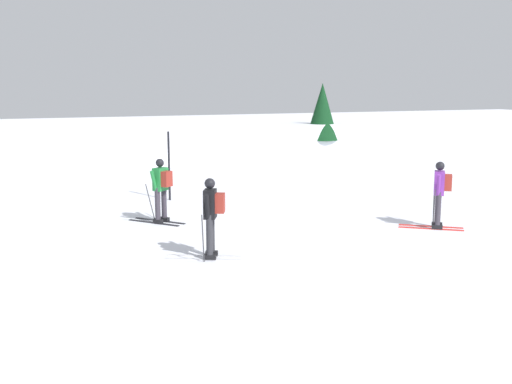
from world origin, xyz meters
The scene contains 7 objects.
ground_plane centered at (0.00, 0.00, 0.00)m, with size 120.00×120.00×0.00m, color white.
far_snow_ridge centered at (0.00, 20.10, 0.82)m, with size 80.00×7.33×1.65m, color white.
skier_purple centered at (2.07, 1.89, 0.95)m, with size 1.50×1.26×1.71m.
skier_green centered at (-4.27, 5.21, 0.96)m, with size 1.30×1.47×1.71m.
skier_black centered at (-4.12, 1.49, 0.96)m, with size 1.60×1.04×1.71m.
trail_marker_pole centered at (-3.24, 8.31, 1.08)m, with size 0.07×0.07×2.17m, color black.
conifer_far_left centered at (6.94, 17.02, 2.26)m, with size 1.66×1.66×3.68m.
Camera 1 is at (-8.06, -10.45, 3.62)m, focal length 43.20 mm.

